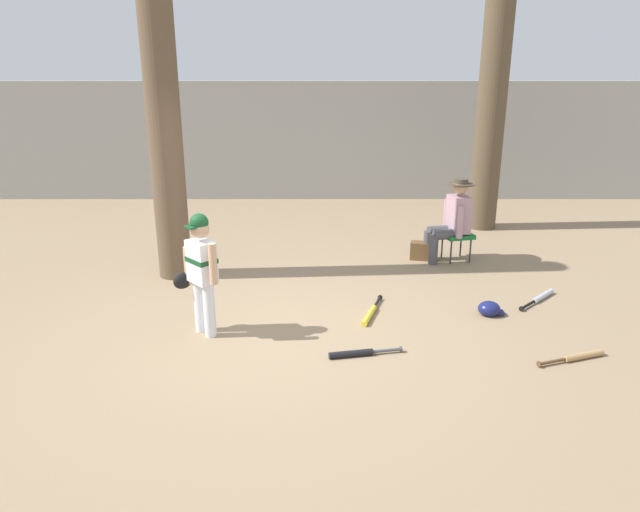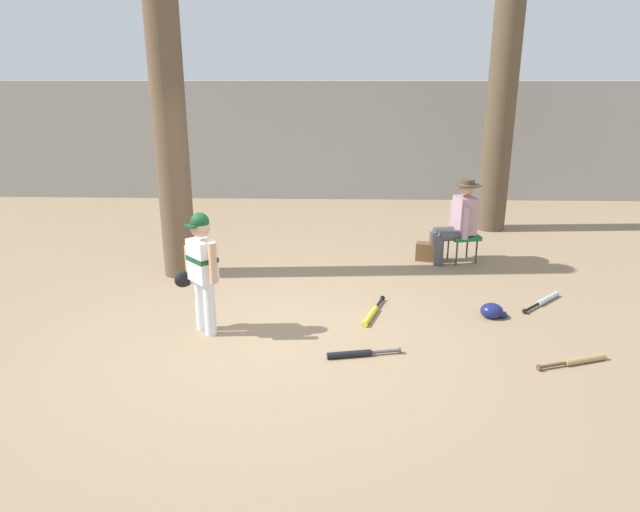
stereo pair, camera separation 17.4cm
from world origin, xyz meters
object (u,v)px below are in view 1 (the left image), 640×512
bat_wood_tan (580,357)px  batting_helmet_navy (490,309)px  seated_spectator (453,218)px  bat_aluminum_silver (542,298)px  folding_stool (458,236)px  bat_black_composite (358,353)px  handbag_beside_stool (423,251)px  tree_behind_spectator (494,90)px  tree_near_player (162,87)px  bat_yellow_trainer (371,313)px  young_ballplayer (201,267)px

bat_wood_tan → batting_helmet_navy: batting_helmet_navy is taller
bat_wood_tan → batting_helmet_navy: size_ratio=2.44×
seated_spectator → bat_aluminum_silver: (0.79, -1.52, -0.61)m
folding_stool → bat_black_composite: 3.41m
batting_helmet_navy → handbag_beside_stool: bearing=102.1°
tree_behind_spectator → handbag_beside_stool: 3.13m
bat_wood_tan → handbag_beside_stool: bearing=108.0°
handbag_beside_stool → bat_wood_tan: 3.24m
tree_behind_spectator → folding_stool: size_ratio=10.90×
tree_near_player → handbag_beside_stool: (3.45, 0.67, -2.32)m
folding_stool → seated_spectator: bearing=-166.7°
bat_yellow_trainer → batting_helmet_navy: (1.35, 0.03, 0.04)m
folding_stool → bat_yellow_trainer: folding_stool is taller
bat_yellow_trainer → seated_spectator: bearing=56.7°
bat_aluminum_silver → bat_black_composite: bearing=-148.1°
young_ballplayer → bat_wood_tan: size_ratio=1.78×
young_ballplayer → bat_yellow_trainer: bearing=13.8°
tree_near_player → tree_behind_spectator: bearing=27.2°
tree_near_player → batting_helmet_navy: bearing=-19.1°
seated_spectator → bat_aluminum_silver: seated_spectator is taller
bat_aluminum_silver → bat_yellow_trainer: same height
young_ballplayer → seated_spectator: size_ratio=1.09×
tree_near_player → bat_yellow_trainer: tree_near_player is taller
handbag_beside_stool → bat_black_composite: 3.22m
young_ballplayer → bat_wood_tan: bearing=-9.1°
tree_near_player → seated_spectator: (3.84, 0.62, -1.81)m
tree_behind_spectator → young_ballplayer: tree_behind_spectator is taller
tree_behind_spectator → bat_black_composite: tree_behind_spectator is taller
handbag_beside_stool → bat_aluminum_silver: size_ratio=0.56×
folding_stool → batting_helmet_navy: 2.01m
tree_behind_spectator → seated_spectator: size_ratio=4.37×
bat_black_composite → batting_helmet_navy: size_ratio=2.45×
handbag_beside_stool → bat_wood_tan: bearing=-72.0°
young_ballplayer → bat_black_composite: young_ballplayer is taller
tree_near_player → bat_aluminum_silver: (4.63, -0.90, -2.42)m
young_ballplayer → bat_aluminum_silver: bearing=13.2°
tree_behind_spectator → batting_helmet_navy: size_ratio=17.49×
handbag_beside_stool → bat_wood_tan: (1.00, -3.08, -0.10)m
folding_stool → bat_wood_tan: (0.52, -3.05, -0.33)m
bat_black_composite → bat_wood_tan: 2.14m
handbag_beside_stool → folding_stool: bearing=-3.1°
bat_yellow_trainer → bat_aluminum_silver: bearing=12.8°
handbag_beside_stool → seated_spectator: bearing=-7.1°
folding_stool → bat_wood_tan: folding_stool is taller
young_ballplayer → bat_yellow_trainer: 1.98m
bat_yellow_trainer → batting_helmet_navy: batting_helmet_navy is taller
young_ballplayer → bat_wood_tan: (3.72, -0.59, -0.71)m
bat_yellow_trainer → bat_wood_tan: (1.92, -1.03, -0.00)m
handbag_beside_stool → bat_black_composite: handbag_beside_stool is taller
seated_spectator → batting_helmet_navy: seated_spectator is taller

